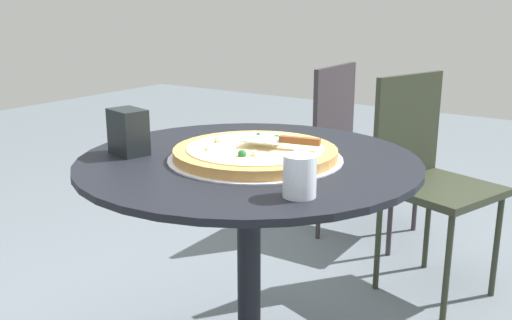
% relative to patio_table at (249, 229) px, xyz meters
% --- Properties ---
extents(patio_table, '(0.93, 0.93, 0.76)m').
position_rel_patio_table_xyz_m(patio_table, '(0.00, 0.00, 0.00)').
color(patio_table, black).
rests_on(patio_table, ground).
extents(pizza_on_tray, '(0.47, 0.47, 0.05)m').
position_rel_patio_table_xyz_m(pizza_on_tray, '(-0.00, 0.02, 0.22)').
color(pizza_on_tray, silver).
rests_on(pizza_on_tray, patio_table).
extents(pizza_server, '(0.10, 0.22, 0.02)m').
position_rel_patio_table_xyz_m(pizza_server, '(-0.03, 0.09, 0.26)').
color(pizza_server, silver).
rests_on(pizza_server, pizza_on_tray).
extents(drinking_cup, '(0.07, 0.07, 0.09)m').
position_rel_patio_table_xyz_m(drinking_cup, '(0.20, 0.27, 0.25)').
color(drinking_cup, silver).
rests_on(drinking_cup, patio_table).
extents(napkin_dispenser, '(0.10, 0.12, 0.13)m').
position_rel_patio_table_xyz_m(napkin_dispenser, '(0.15, -0.30, 0.27)').
color(napkin_dispenser, black).
rests_on(napkin_dispenser, patio_table).
extents(patio_chair_near, '(0.44, 0.44, 0.86)m').
position_rel_patio_table_xyz_m(patio_chair_near, '(-1.40, -0.31, -0.06)').
color(patio_chair_near, '#322D31').
rests_on(patio_chair_near, ground).
extents(patio_chair_far, '(0.49, 0.49, 0.89)m').
position_rel_patio_table_xyz_m(patio_chair_far, '(-1.00, 0.18, -0.03)').
color(patio_chair_far, '#2C3122').
rests_on(patio_chair_far, ground).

